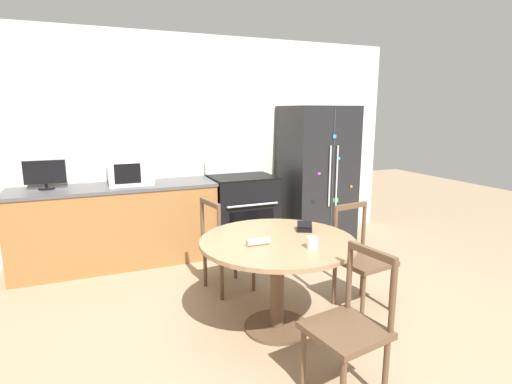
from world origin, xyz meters
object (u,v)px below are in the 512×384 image
object	(u,v)px
countertop_tv	(45,174)
wallet	(305,227)
oven_range	(242,212)
candle_glass	(312,243)
dining_chair_near	(349,328)
refrigerator	(316,175)
microwave	(130,171)
dining_chair_far	(226,246)
dining_chair_right	(362,259)

from	to	relation	value
countertop_tv	wallet	distance (m)	2.78
oven_range	candle_glass	xyz separation A→B (m)	(-0.28, -2.18, 0.31)
countertop_tv	dining_chair_near	size ratio (longest dim) A/B	0.44
refrigerator	oven_range	size ratio (longest dim) A/B	1.63
refrigerator	oven_range	bearing A→B (deg)	175.94
oven_range	microwave	world-z (taller)	microwave
refrigerator	dining_chair_far	xyz separation A→B (m)	(-1.57, -1.00, -0.45)
dining_chair_far	candle_glass	size ratio (longest dim) A/B	10.92
dining_chair_near	candle_glass	bearing A→B (deg)	-16.32
dining_chair_far	candle_glass	xyz separation A→B (m)	(0.29, -1.10, 0.34)
countertop_tv	wallet	bearing A→B (deg)	-42.71
dining_chair_right	refrigerator	bearing A→B (deg)	-116.55
oven_range	wallet	distance (m)	1.81
countertop_tv	dining_chair_right	bearing A→B (deg)	-37.07
dining_chair_far	candle_glass	distance (m)	1.19
countertop_tv	refrigerator	bearing A→B (deg)	-2.94
candle_glass	oven_range	bearing A→B (deg)	82.68
oven_range	dining_chair_far	world-z (taller)	oven_range
candle_glass	dining_chair_near	bearing A→B (deg)	-96.96
refrigerator	dining_chair_near	distance (m)	3.03
candle_glass	countertop_tv	bearing A→B (deg)	129.48
refrigerator	oven_range	world-z (taller)	refrigerator
microwave	dining_chair_right	bearing A→B (deg)	-47.59
dining_chair_right	dining_chair_near	bearing A→B (deg)	41.15
refrigerator	countertop_tv	size ratio (longest dim) A/B	4.42
dining_chair_far	dining_chair_near	xyz separation A→B (m)	(0.22, -1.67, 0.00)
microwave	countertop_tv	xyz separation A→B (m)	(-0.84, 0.05, 0.01)
microwave	wallet	size ratio (longest dim) A/B	2.77
countertop_tv	dining_chair_right	xyz separation A→B (m)	(2.57, -1.94, -0.63)
microwave	dining_chair_far	bearing A→B (deg)	-56.42
microwave	dining_chair_right	xyz separation A→B (m)	(1.72, -1.89, -0.62)
oven_range	countertop_tv	distance (m)	2.23
oven_range	dining_chair_near	bearing A→B (deg)	-97.25
microwave	wallet	distance (m)	2.19
oven_range	countertop_tv	bearing A→B (deg)	177.58
dining_chair_right	wallet	xyz separation A→B (m)	(-0.54, 0.07, 0.33)
oven_range	dining_chair_near	distance (m)	2.76
dining_chair_far	dining_chair_near	world-z (taller)	same
microwave	dining_chair_near	bearing A→B (deg)	-71.00
countertop_tv	dining_chair_near	xyz separation A→B (m)	(1.80, -2.83, -0.63)
refrigerator	dining_chair_right	world-z (taller)	refrigerator
candle_glass	wallet	xyz separation A→B (m)	(0.16, 0.40, -0.01)
dining_chair_right	dining_chair_far	bearing A→B (deg)	-46.44
countertop_tv	dining_chair_near	world-z (taller)	countertop_tv
refrigerator	candle_glass	size ratio (longest dim) A/B	21.37
dining_chair_near	oven_range	bearing A→B (deg)	-16.61
countertop_tv	candle_glass	xyz separation A→B (m)	(1.87, -2.27, -0.29)
dining_chair_far	dining_chair_right	world-z (taller)	same
microwave	countertop_tv	world-z (taller)	countertop_tv
countertop_tv	dining_chair_right	distance (m)	3.28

